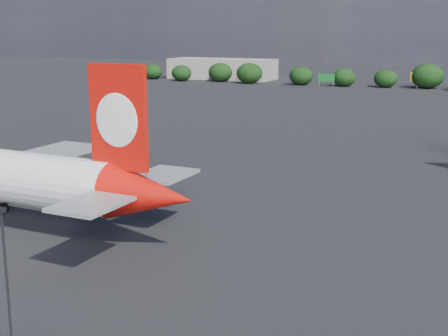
% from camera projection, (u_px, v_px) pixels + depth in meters
% --- Properties ---
extents(ground, '(500.00, 500.00, 0.00)m').
position_uv_depth(ground, '(253.00, 149.00, 107.25)').
color(ground, black).
rests_on(ground, ground).
extents(apron_lamp_post, '(0.55, 0.30, 10.02)m').
position_uv_depth(apron_lamp_post, '(7.00, 277.00, 37.87)').
color(apron_lamp_post, black).
rests_on(apron_lamp_post, ground).
extents(terminal_building, '(42.00, 16.00, 8.00)m').
position_uv_depth(terminal_building, '(222.00, 69.00, 249.75)').
color(terminal_building, gray).
rests_on(terminal_building, ground).
extents(highway_sign, '(6.00, 0.30, 4.50)m').
position_uv_depth(highway_sign, '(326.00, 78.00, 217.04)').
color(highway_sign, '#136122').
rests_on(highway_sign, ground).
extents(billboard_yellow, '(5.00, 0.30, 5.50)m').
position_uv_depth(billboard_yellow, '(418.00, 77.00, 210.32)').
color(billboard_yellow, gold).
rests_on(billboard_yellow, ground).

